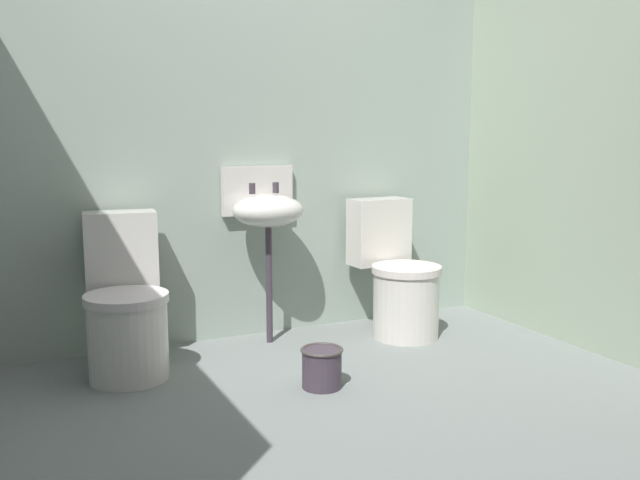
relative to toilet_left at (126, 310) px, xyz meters
The scene contains 7 objects.
ground_plane 1.25m from the toilet_left, 50.32° to the right, with size 3.52×2.95×0.08m, color slate.
wall_back 1.19m from the toilet_left, 27.63° to the left, with size 3.52×0.10×2.29m, color #98A79B.
wall_right 2.64m from the toilet_left, 19.11° to the right, with size 0.10×2.75×2.29m, color #9EAF96.
toilet_left is the anchor object (origin of this frame).
toilet_right 1.56m from the toilet_left, ahead, with size 0.41×0.60×0.78m.
sink 0.94m from the toilet_left, 12.93° to the left, with size 0.42×0.35×0.99m.
bucket 1.01m from the toilet_left, 37.65° to the right, with size 0.20×0.20×0.19m.
Camera 1 is at (-1.36, -2.48, 1.20)m, focal length 39.25 mm.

